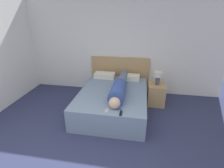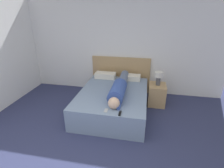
{
  "view_description": "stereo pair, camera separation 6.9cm",
  "coord_description": "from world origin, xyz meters",
  "px_view_note": "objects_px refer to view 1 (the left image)",
  "views": [
    {
      "loc": [
        0.83,
        -1.52,
        2.23
      ],
      "look_at": [
        0.23,
        1.92,
        0.75
      ],
      "focal_mm": 28.0,
      "sensor_mm": 36.0,
      "label": 1
    },
    {
      "loc": [
        0.9,
        -1.5,
        2.23
      ],
      "look_at": [
        0.23,
        1.92,
        0.75
      ],
      "focal_mm": 28.0,
      "sensor_mm": 36.0,
      "label": 2
    }
  ],
  "objects_px": {
    "bed": "(113,101)",
    "cell_phone": "(107,110)",
    "nightstand": "(156,94)",
    "pillow_second": "(130,77)",
    "table_lamp": "(158,76)",
    "pillow_near_headboard": "(105,75)",
    "tv_remote": "(121,113)",
    "person_lying": "(119,88)"
  },
  "relations": [
    {
      "from": "bed",
      "to": "table_lamp",
      "type": "height_order",
      "value": "table_lamp"
    },
    {
      "from": "tv_remote",
      "to": "person_lying",
      "type": "bearing_deg",
      "value": 100.02
    },
    {
      "from": "nightstand",
      "to": "bed",
      "type": "bearing_deg",
      "value": -152.74
    },
    {
      "from": "pillow_near_headboard",
      "to": "person_lying",
      "type": "bearing_deg",
      "value": -59.73
    },
    {
      "from": "person_lying",
      "to": "cell_phone",
      "type": "xyz_separation_m",
      "value": [
        -0.13,
        -0.76,
        -0.13
      ]
    },
    {
      "from": "nightstand",
      "to": "tv_remote",
      "type": "xyz_separation_m",
      "value": [
        -0.72,
        -1.43,
        0.25
      ]
    },
    {
      "from": "bed",
      "to": "pillow_second",
      "type": "distance_m",
      "value": 0.93
    },
    {
      "from": "pillow_near_headboard",
      "to": "table_lamp",
      "type": "bearing_deg",
      "value": -11.98
    },
    {
      "from": "person_lying",
      "to": "pillow_near_headboard",
      "type": "xyz_separation_m",
      "value": [
        -0.53,
        0.91,
        -0.06
      ]
    },
    {
      "from": "bed",
      "to": "pillow_near_headboard",
      "type": "relative_size",
      "value": 3.61
    },
    {
      "from": "person_lying",
      "to": "pillow_second",
      "type": "xyz_separation_m",
      "value": [
        0.16,
        0.91,
        -0.07
      ]
    },
    {
      "from": "bed",
      "to": "nightstand",
      "type": "xyz_separation_m",
      "value": [
        1.02,
        0.53,
        0.01
      ]
    },
    {
      "from": "cell_phone",
      "to": "pillow_near_headboard",
      "type": "bearing_deg",
      "value": 103.55
    },
    {
      "from": "nightstand",
      "to": "table_lamp",
      "type": "bearing_deg",
      "value": -116.57
    },
    {
      "from": "person_lying",
      "to": "pillow_second",
      "type": "relative_size",
      "value": 3.4
    },
    {
      "from": "pillow_near_headboard",
      "to": "cell_phone",
      "type": "xyz_separation_m",
      "value": [
        0.4,
        -1.67,
        -0.07
      ]
    },
    {
      "from": "nightstand",
      "to": "pillow_second",
      "type": "height_order",
      "value": "pillow_second"
    },
    {
      "from": "pillow_second",
      "to": "cell_phone",
      "type": "xyz_separation_m",
      "value": [
        -0.29,
        -1.67,
        -0.06
      ]
    },
    {
      "from": "person_lying",
      "to": "table_lamp",
      "type": "bearing_deg",
      "value": 35.04
    },
    {
      "from": "bed",
      "to": "person_lying",
      "type": "distance_m",
      "value": 0.42
    },
    {
      "from": "tv_remote",
      "to": "pillow_near_headboard",
      "type": "bearing_deg",
      "value": 111.34
    },
    {
      "from": "nightstand",
      "to": "table_lamp",
      "type": "distance_m",
      "value": 0.48
    },
    {
      "from": "pillow_near_headboard",
      "to": "pillow_second",
      "type": "distance_m",
      "value": 0.69
    },
    {
      "from": "person_lying",
      "to": "cell_phone",
      "type": "relative_size",
      "value": 13.77
    },
    {
      "from": "nightstand",
      "to": "pillow_second",
      "type": "xyz_separation_m",
      "value": [
        -0.71,
        0.3,
        0.3
      ]
    },
    {
      "from": "person_lying",
      "to": "pillow_near_headboard",
      "type": "bearing_deg",
      "value": 120.27
    },
    {
      "from": "nightstand",
      "to": "cell_phone",
      "type": "bearing_deg",
      "value": -126.0
    },
    {
      "from": "pillow_near_headboard",
      "to": "cell_phone",
      "type": "bearing_deg",
      "value": -76.45
    },
    {
      "from": "bed",
      "to": "table_lamp",
      "type": "distance_m",
      "value": 1.25
    },
    {
      "from": "bed",
      "to": "cell_phone",
      "type": "height_order",
      "value": "cell_phone"
    },
    {
      "from": "nightstand",
      "to": "cell_phone",
      "type": "height_order",
      "value": "nightstand"
    },
    {
      "from": "pillow_second",
      "to": "nightstand",
      "type": "bearing_deg",
      "value": -22.72
    },
    {
      "from": "tv_remote",
      "to": "cell_phone",
      "type": "height_order",
      "value": "tv_remote"
    },
    {
      "from": "person_lying",
      "to": "pillow_second",
      "type": "height_order",
      "value": "person_lying"
    },
    {
      "from": "pillow_second",
      "to": "cell_phone",
      "type": "bearing_deg",
      "value": -99.79
    },
    {
      "from": "pillow_second",
      "to": "table_lamp",
      "type": "bearing_deg",
      "value": -22.72
    },
    {
      "from": "table_lamp",
      "to": "nightstand",
      "type": "bearing_deg",
      "value": 63.43
    },
    {
      "from": "nightstand",
      "to": "table_lamp",
      "type": "xyz_separation_m",
      "value": [
        -0.0,
        -0.0,
        0.48
      ]
    },
    {
      "from": "nightstand",
      "to": "cell_phone",
      "type": "relative_size",
      "value": 4.06
    },
    {
      "from": "pillow_near_headboard",
      "to": "tv_remote",
      "type": "height_order",
      "value": "pillow_near_headboard"
    },
    {
      "from": "table_lamp",
      "to": "pillow_near_headboard",
      "type": "xyz_separation_m",
      "value": [
        -1.4,
        0.3,
        -0.17
      ]
    },
    {
      "from": "table_lamp",
      "to": "pillow_near_headboard",
      "type": "bearing_deg",
      "value": 168.02
    }
  ]
}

